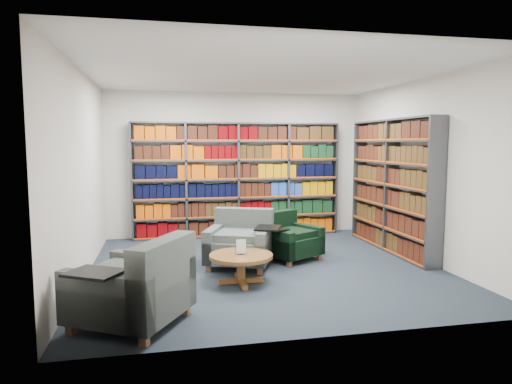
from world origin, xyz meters
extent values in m
cube|color=#1E2530|center=(0.00, 0.00, -0.01)|extent=(5.00, 5.00, 0.01)
cube|color=white|center=(0.00, 0.00, 2.80)|extent=(5.00, 5.00, 0.01)
cube|color=beige|center=(0.00, 2.50, 1.40)|extent=(5.00, 0.01, 2.80)
cube|color=beige|center=(0.00, -2.50, 1.40)|extent=(5.00, 0.01, 2.80)
cube|color=beige|center=(-2.50, 0.00, 1.40)|extent=(0.01, 5.00, 2.80)
cube|color=beige|center=(2.50, 0.00, 1.40)|extent=(0.01, 5.00, 2.80)
cube|color=#47494F|center=(0.00, 2.34, 1.10)|extent=(4.00, 0.28, 2.20)
cube|color=silver|center=(0.00, 2.47, 1.10)|extent=(4.00, 0.02, 2.20)
cube|color=#D84C0A|center=(0.00, 2.21, 1.10)|extent=(4.00, 0.01, 2.20)
cube|color=#5C0004|center=(0.00, 2.34, 0.18)|extent=(3.88, 0.21, 0.29)
cube|color=#C44803|center=(0.00, 2.34, 0.54)|extent=(3.88, 0.21, 0.29)
cube|color=black|center=(0.00, 2.34, 0.91)|extent=(3.88, 0.21, 0.29)
cube|color=black|center=(0.00, 2.34, 1.28)|extent=(3.88, 0.21, 0.29)
cube|color=#35150B|center=(0.00, 2.34, 1.64)|extent=(3.88, 0.21, 0.29)
cube|color=#C44803|center=(0.00, 2.34, 2.01)|extent=(3.88, 0.21, 0.29)
cube|color=#47494F|center=(2.34, 0.60, 1.10)|extent=(0.28, 2.50, 2.20)
cube|color=silver|center=(2.47, 0.60, 1.10)|extent=(0.02, 2.50, 2.20)
cube|color=#D84C0A|center=(2.21, 0.60, 1.10)|extent=(0.02, 2.50, 2.20)
cube|color=#35150B|center=(2.34, 0.60, 0.18)|extent=(0.21, 2.38, 0.29)
cube|color=#3B250E|center=(2.34, 0.60, 0.54)|extent=(0.21, 2.38, 0.29)
cube|color=#35150B|center=(2.34, 0.60, 0.91)|extent=(0.21, 2.38, 0.29)
cube|color=#3B250E|center=(2.34, 0.60, 1.28)|extent=(0.21, 2.38, 0.29)
cube|color=#35150B|center=(2.34, 0.60, 1.64)|extent=(0.21, 2.38, 0.29)
cube|color=#35150B|center=(2.34, 0.60, 2.01)|extent=(0.21, 2.38, 0.29)
cube|color=#0E293D|center=(-0.35, 0.12, 0.26)|extent=(1.17, 1.17, 0.32)
cube|color=#0E293D|center=(-0.22, 0.45, 0.46)|extent=(0.91, 0.52, 0.72)
cube|color=#0E293D|center=(-0.70, 0.27, 0.34)|extent=(0.47, 0.89, 0.48)
cube|color=#0E293D|center=(0.00, -0.02, 0.34)|extent=(0.47, 0.89, 0.48)
cube|color=black|center=(0.03, -0.08, 0.60)|extent=(0.48, 0.53, 0.02)
cube|color=brown|center=(-0.83, -0.08, 0.05)|extent=(0.09, 0.09, 0.10)
cube|color=brown|center=(-0.14, -0.36, 0.05)|extent=(0.09, 0.09, 0.10)
cube|color=brown|center=(-0.55, 0.60, 0.05)|extent=(0.09, 0.09, 0.10)
cube|color=brown|center=(0.13, 0.33, 0.05)|extent=(0.09, 0.09, 0.10)
cube|color=black|center=(0.49, 0.39, 0.23)|extent=(1.08, 1.08, 0.28)
cube|color=black|center=(0.34, 0.66, 0.41)|extent=(0.78, 0.54, 0.64)
cube|color=black|center=(0.20, 0.22, 0.30)|extent=(0.49, 0.75, 0.42)
cube|color=black|center=(0.79, 0.55, 0.30)|extent=(0.49, 0.75, 0.42)
cube|color=black|center=(0.18, 0.16, 0.53)|extent=(0.45, 0.48, 0.02)
cube|color=brown|center=(0.37, -0.06, 0.04)|extent=(0.08, 0.08, 0.09)
cube|color=brown|center=(0.94, 0.26, 0.04)|extent=(0.08, 0.08, 0.09)
cube|color=brown|center=(0.05, 0.51, 0.04)|extent=(0.08, 0.08, 0.09)
cube|color=brown|center=(0.62, 0.83, 0.04)|extent=(0.08, 0.08, 0.09)
cube|color=#0E293D|center=(-1.79, -1.80, 0.28)|extent=(1.34, 1.34, 0.35)
cube|color=#0E293D|center=(-1.46, -1.99, 0.50)|extent=(0.68, 0.95, 0.78)
cube|color=#0E293D|center=(-1.58, -1.44, 0.37)|extent=(0.92, 0.63, 0.52)
cube|color=#0E293D|center=(-2.00, -2.16, 0.37)|extent=(0.92, 0.63, 0.52)
cube|color=black|center=(-2.07, -2.18, 0.65)|extent=(0.60, 0.56, 0.03)
cube|color=brown|center=(-1.93, -1.25, 0.05)|extent=(0.10, 0.10, 0.11)
cube|color=brown|center=(-2.34, -1.94, 0.05)|extent=(0.10, 0.10, 0.11)
cube|color=brown|center=(-1.24, -1.66, 0.05)|extent=(0.10, 0.10, 0.11)
cube|color=brown|center=(-1.64, -2.35, 0.05)|extent=(0.10, 0.10, 0.11)
cylinder|color=brown|center=(-0.47, -0.71, 0.37)|extent=(0.82, 0.82, 0.05)
cylinder|color=brown|center=(-0.47, -0.71, 0.18)|extent=(0.11, 0.11, 0.33)
cube|color=brown|center=(-0.47, -0.71, 0.04)|extent=(0.59, 0.07, 0.05)
cube|color=brown|center=(-0.47, -0.71, 0.04)|extent=(0.07, 0.59, 0.05)
cube|color=black|center=(-0.47, -0.71, 0.39)|extent=(0.09, 0.05, 0.01)
cube|color=white|center=(-0.47, -0.71, 0.49)|extent=(0.13, 0.01, 0.18)
cube|color=#145926|center=(-0.47, -0.71, 0.49)|extent=(0.14, 0.00, 0.20)
camera|label=1|loc=(-1.47, -6.40, 1.81)|focal=32.00mm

